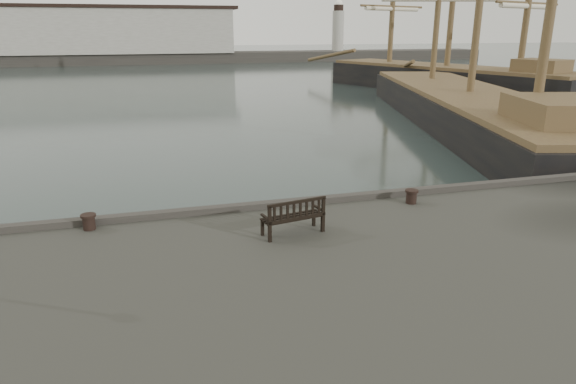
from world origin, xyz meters
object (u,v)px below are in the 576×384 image
object	(u,v)px
bollard_left	(89,222)
tall_ship_main	(467,116)
tall_ship_far	(445,84)
bench	(293,223)
bollard_right	(411,197)

from	to	relation	value
bollard_left	tall_ship_main	size ratio (longest dim) A/B	0.01
bollard_left	tall_ship_far	xyz separation A→B (m)	(32.80, 35.57, -0.94)
tall_ship_main	tall_ship_far	size ratio (longest dim) A/B	1.20
bollard_left	tall_ship_far	world-z (taller)	tall_ship_far
bench	bollard_right	distance (m)	4.27
bench	tall_ship_far	bearing A→B (deg)	42.33
bollard_left	tall_ship_main	bearing A→B (deg)	37.10
bollard_right	tall_ship_main	distance (m)	23.10
tall_ship_far	tall_ship_main	bearing A→B (deg)	-138.18
bench	bollard_left	world-z (taller)	bench
bollard_right	bollard_left	bearing A→B (deg)	177.56
bollard_right	tall_ship_far	distance (m)	43.11
tall_ship_main	tall_ship_far	world-z (taller)	tall_ship_main
bench	tall_ship_main	bearing A→B (deg)	35.57
bollard_right	tall_ship_main	bearing A→B (deg)	51.56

